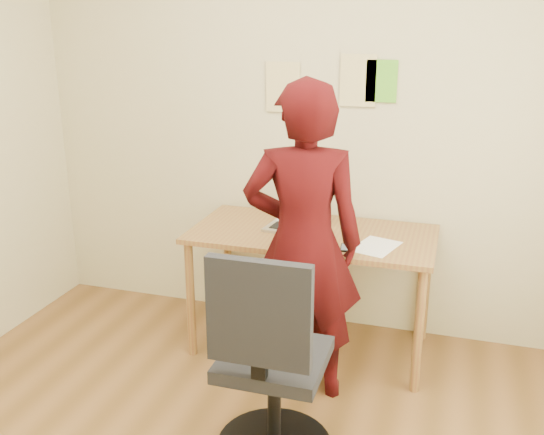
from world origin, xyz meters
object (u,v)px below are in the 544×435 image
(office_chair, at_px, (270,374))
(person, at_px, (303,244))
(laptop, at_px, (298,219))
(desk, at_px, (312,246))
(phone, at_px, (346,248))

(office_chair, bearing_deg, person, 90.44)
(office_chair, relative_size, person, 0.62)
(person, bearing_deg, laptop, -85.29)
(desk, relative_size, person, 0.84)
(office_chair, bearing_deg, desk, 93.28)
(desk, distance_m, person, 0.49)
(phone, bearing_deg, laptop, 134.19)
(phone, distance_m, office_chair, 0.90)
(desk, height_order, laptop, laptop)
(person, bearing_deg, office_chair, 77.89)
(desk, xyz_separation_m, phone, (0.24, -0.21, 0.09))
(laptop, bearing_deg, phone, -31.79)
(phone, relative_size, person, 0.07)
(desk, distance_m, phone, 0.33)
(desk, distance_m, laptop, 0.18)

